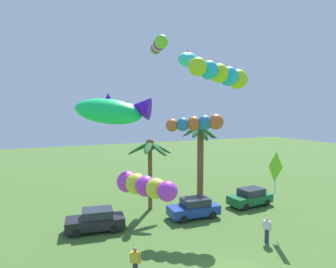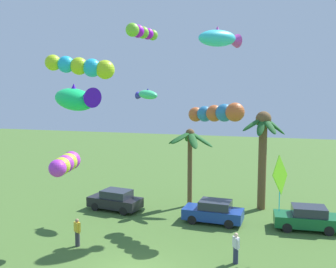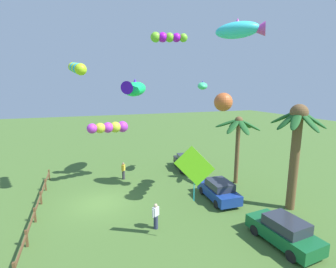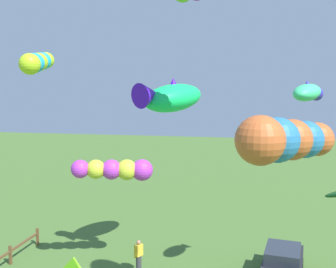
# 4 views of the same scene
# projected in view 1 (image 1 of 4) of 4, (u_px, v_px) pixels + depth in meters

# --- Properties ---
(palm_tree_0) EXTENTS (3.76, 3.75, 5.93)m
(palm_tree_0) POSITION_uv_depth(u_px,v_px,m) (150.00, 154.00, 23.90)
(palm_tree_0) COLOR brown
(palm_tree_0) RESTS_ON ground
(palm_tree_1) EXTENTS (3.17, 3.47, 7.27)m
(palm_tree_1) POSITION_uv_depth(u_px,v_px,m) (200.00, 144.00, 26.71)
(palm_tree_1) COLOR brown
(palm_tree_1) RESTS_ON ground
(parked_car_0) EXTENTS (3.96, 1.86, 1.51)m
(parked_car_0) POSITION_uv_depth(u_px,v_px,m) (194.00, 208.00, 22.26)
(parked_car_0) COLOR navy
(parked_car_0) RESTS_ON ground
(parked_car_1) EXTENTS (4.10, 2.22, 1.51)m
(parked_car_1) POSITION_uv_depth(u_px,v_px,m) (96.00, 220.00, 19.77)
(parked_car_1) COLOR black
(parked_car_1) RESTS_ON ground
(parked_car_2) EXTENTS (4.03, 2.02, 1.51)m
(parked_car_2) POSITION_uv_depth(u_px,v_px,m) (250.00, 197.00, 25.05)
(parked_car_2) COLOR #145B2D
(parked_car_2) RESTS_ON ground
(spectator_0) EXTENTS (0.49, 0.39, 1.59)m
(spectator_0) POSITION_uv_depth(u_px,v_px,m) (135.00, 263.00, 14.09)
(spectator_0) COLOR #38383D
(spectator_0) RESTS_ON ground
(spectator_1) EXTENTS (0.39, 0.48, 1.59)m
(spectator_1) POSITION_uv_depth(u_px,v_px,m) (267.00, 230.00, 18.05)
(spectator_1) COLOR #2D3351
(spectator_1) RESTS_ON ground
(kite_tube_0) EXTENTS (1.18, 2.87, 0.78)m
(kite_tube_0) POSITION_uv_depth(u_px,v_px,m) (158.00, 45.00, 17.34)
(kite_tube_0) COLOR #7BD42F
(kite_tube_1) EXTENTS (1.84, 3.59, 1.05)m
(kite_tube_1) POSITION_uv_depth(u_px,v_px,m) (143.00, 185.00, 12.83)
(kite_tube_1) COLOR #BF36D4
(kite_fish_2) EXTENTS (2.09, 1.57, 0.86)m
(kite_fish_2) POSITION_uv_depth(u_px,v_px,m) (125.00, 107.00, 20.56)
(kite_fish_2) COLOR #3FE389
(kite_tube_3) EXTENTS (3.92, 2.75, 1.35)m
(kite_tube_3) POSITION_uv_depth(u_px,v_px,m) (197.00, 123.00, 21.75)
(kite_tube_3) COLOR #CD5E2B
(kite_tube_4) EXTENTS (2.94, 1.26, 1.05)m
(kite_tube_4) POSITION_uv_depth(u_px,v_px,m) (221.00, 74.00, 11.32)
(kite_tube_4) COLOR #B6E121
(kite_fish_5) EXTENTS (3.04, 3.31, 1.38)m
(kite_fish_5) POSITION_uv_depth(u_px,v_px,m) (188.00, 60.00, 22.41)
(kite_fish_5) COLOR #37D8E3
(kite_fish_6) EXTENTS (4.13, 3.33, 1.74)m
(kite_fish_6) POSITION_uv_depth(u_px,v_px,m) (113.00, 111.00, 14.46)
(kite_fish_6) COLOR #15DF66
(kite_diamond_7) EXTENTS (0.75, 2.02, 2.97)m
(kite_diamond_7) POSITION_uv_depth(u_px,v_px,m) (275.00, 167.00, 19.95)
(kite_diamond_7) COLOR #77E31D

